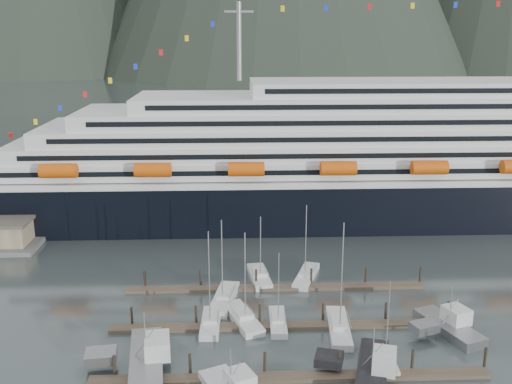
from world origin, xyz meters
TOP-DOWN VIEW (x-y plane):
  - ground at (0.00, 0.00)m, footprint 1600.00×1600.00m
  - cruise_ship at (30.03, 54.94)m, footprint 210.00×30.40m
  - dock_near at (-4.93, -9.95)m, footprint 48.18×2.28m
  - dock_mid at (-4.93, 3.05)m, footprint 48.18×2.28m
  - dock_far at (-4.93, 16.05)m, footprint 48.18×2.28m
  - sailboat_a at (-14.97, 3.83)m, footprint 2.89×9.08m
  - sailboat_b at (-5.45, 3.84)m, footprint 2.46×8.79m
  - sailboat_c at (-10.42, 5.00)m, footprint 6.13×10.93m
  - sailboat_d at (2.88, 1.66)m, footprint 3.67×11.83m
  - sailboat_e at (-13.16, 11.49)m, footprint 4.92×11.74m
  - sailboat_f at (-7.33, 19.99)m, footprint 4.04×10.16m
  - sailboat_g at (0.56, 19.99)m, footprint 5.87×10.91m
  - sailboat_h at (7.14, -6.62)m, footprint 2.67×8.13m
  - trawler_a at (-22.79, -6.25)m, footprint 10.67×14.70m
  - trawler_c at (4.73, -9.72)m, footprint 10.63×14.16m
  - trawler_e at (17.88, 0.65)m, footprint 9.76×11.81m

SIDE VIEW (x-z plane):
  - ground at x=0.00m, z-range 0.00..0.00m
  - dock_near at x=-4.93m, z-range -1.29..1.91m
  - dock_mid at x=-4.93m, z-range -1.29..1.91m
  - dock_far at x=-4.93m, z-range -1.29..1.91m
  - sailboat_b at x=-5.45m, z-range -5.36..6.14m
  - sailboat_h at x=7.14m, z-range -5.42..6.21m
  - sailboat_g at x=0.56m, z-range -6.40..7.24m
  - sailboat_f at x=-7.33m, z-range -5.51..6.35m
  - sailboat_a at x=-14.97m, z-range -6.99..7.86m
  - sailboat_e at x=-13.16m, z-range -6.64..7.51m
  - sailboat_c at x=-10.42m, z-range -6.71..7.59m
  - sailboat_d at x=2.88m, z-range -7.87..8.76m
  - trawler_c at x=4.73m, z-range -2.61..4.40m
  - trawler_e at x=17.88m, z-range -2.73..4.58m
  - trawler_a at x=-22.79m, z-range -2.98..4.93m
  - cruise_ship at x=30.03m, z-range -13.11..37.19m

